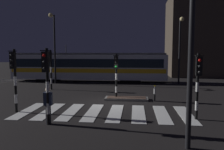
{
  "coord_description": "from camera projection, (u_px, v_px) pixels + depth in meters",
  "views": [
    {
      "loc": [
        1.77,
        -14.28,
        3.26
      ],
      "look_at": [
        -0.33,
        4.58,
        1.4
      ],
      "focal_mm": 36.37,
      "sensor_mm": 36.0,
      "label": 1
    }
  ],
  "objects": [
    {
      "name": "building_backdrop",
      "position": [
        224.0,
        37.0,
        32.04
      ],
      "size": [
        15.43,
        8.0,
        11.1
      ],
      "primitive_type": "cube",
      "color": "#42382D",
      "rests_on": "ground"
    },
    {
      "name": "street_lamp_trackside_left",
      "position": [
        54.0,
        40.0,
        23.51
      ],
      "size": [
        0.44,
        1.21,
        7.22
      ],
      "color": "black",
      "rests_on": "ground"
    },
    {
      "name": "traffic_light_corner_near_left",
      "position": [
        14.0,
        71.0,
        12.22
      ],
      "size": [
        0.36,
        0.42,
        3.46
      ],
      "color": "black",
      "rests_on": "ground"
    },
    {
      "name": "rail_near",
      "position": [
        121.0,
        83.0,
        24.61
      ],
      "size": [
        80.0,
        0.12,
        0.03
      ],
      "primitive_type": "cube",
      "color": "#59595E",
      "rests_on": "ground"
    },
    {
      "name": "traffic_light_corner_near_right",
      "position": [
        198.0,
        77.0,
        10.82
      ],
      "size": [
        0.36,
        0.42,
        3.23
      ],
      "color": "black",
      "rests_on": "ground"
    },
    {
      "name": "street_lamp_trackside_right",
      "position": [
        180.0,
        42.0,
        23.25
      ],
      "size": [
        0.44,
        1.21,
        6.81
      ],
      "color": "black",
      "rests_on": "ground"
    },
    {
      "name": "traffic_light_median_centre",
      "position": [
        116.0,
        69.0,
        15.78
      ],
      "size": [
        0.36,
        0.42,
        3.19
      ],
      "color": "black",
      "rests_on": "ground"
    },
    {
      "name": "bollard_island_edge",
      "position": [
        155.0,
        93.0,
        15.25
      ],
      "size": [
        0.12,
        0.12,
        1.11
      ],
      "color": "black",
      "rests_on": "ground"
    },
    {
      "name": "traffic_island",
      "position": [
        126.0,
        99.0,
        15.76
      ],
      "size": [
        2.97,
        1.01,
        0.18
      ],
      "color": "slate",
      "rests_on": "ground"
    },
    {
      "name": "street_lamp_near_kerb",
      "position": [
        194.0,
        21.0,
        7.08
      ],
      "size": [
        0.44,
        1.21,
        6.65
      ],
      "color": "black",
      "rests_on": "ground"
    },
    {
      "name": "traffic_light_kerb_mid_left",
      "position": [
        46.0,
        75.0,
        10.03
      ],
      "size": [
        0.36,
        0.42,
        3.47
      ],
      "color": "black",
      "rests_on": "ground"
    },
    {
      "name": "rail_far",
      "position": [
        122.0,
        81.0,
        26.03
      ],
      "size": [
        80.0,
        0.12,
        0.03
      ],
      "primitive_type": "cube",
      "color": "#59595E",
      "rests_on": "ground"
    },
    {
      "name": "crosswalk_zebra",
      "position": [
        104.0,
        113.0,
        12.38
      ],
      "size": [
        9.41,
        3.77,
        0.02
      ],
      "color": "silver",
      "rests_on": "ground"
    },
    {
      "name": "ground_plane",
      "position": [
        109.0,
        103.0,
        14.63
      ],
      "size": [
        120.0,
        120.0,
        0.0
      ],
      "primitive_type": "plane",
      "color": "black"
    },
    {
      "name": "traffic_light_corner_far_left",
      "position": [
        50.0,
        64.0,
        19.93
      ],
      "size": [
        0.36,
        0.42,
        3.52
      ],
      "color": "black",
      "rests_on": "ground"
    },
    {
      "name": "pedestrian_waiting_at_kerb",
      "position": [
        48.0,
        105.0,
        10.33
      ],
      "size": [
        0.36,
        0.24,
        1.71
      ],
      "color": "black",
      "rests_on": "ground"
    },
    {
      "name": "tram",
      "position": [
        89.0,
        66.0,
        25.55
      ],
      "size": [
        17.41,
        2.58,
        4.15
      ],
      "color": "silver",
      "rests_on": "ground"
    }
  ]
}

